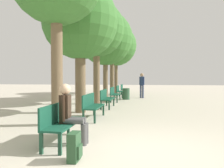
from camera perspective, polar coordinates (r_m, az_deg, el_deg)
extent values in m
plane|color=beige|center=(4.38, 7.44, -17.34)|extent=(80.00, 80.00, 0.00)
cube|color=#144733|center=(4.94, -12.24, -10.09)|extent=(0.46, 1.56, 0.04)
cube|color=#144733|center=(4.97, -14.51, -7.34)|extent=(0.04, 1.56, 0.42)
cube|color=#19422D|center=(4.26, -13.44, -15.07)|extent=(0.06, 0.06, 0.40)
cube|color=#19422D|center=(5.61, -7.75, -10.97)|extent=(0.06, 0.06, 0.40)
cube|color=#19422D|center=(4.41, -18.00, -14.55)|extent=(0.06, 0.06, 0.40)
cube|color=#19422D|center=(5.72, -11.32, -10.74)|extent=(0.06, 0.06, 0.40)
cube|color=#144733|center=(7.63, -4.65, -5.91)|extent=(0.46, 1.56, 0.04)
cube|color=#144733|center=(7.65, -6.17, -4.17)|extent=(0.04, 1.56, 0.42)
cube|color=#19422D|center=(6.91, -4.54, -8.56)|extent=(0.06, 0.06, 0.40)
cube|color=#19422D|center=(8.33, -2.26, -6.81)|extent=(0.06, 0.06, 0.40)
cube|color=#19422D|center=(7.00, -7.49, -8.44)|extent=(0.06, 0.06, 0.40)
cube|color=#19422D|center=(8.41, -4.73, -6.74)|extent=(0.06, 0.06, 0.40)
cube|color=#144733|center=(10.40, -1.10, -3.90)|extent=(0.46, 1.56, 0.04)
cube|color=#144733|center=(10.41, -2.23, -2.62)|extent=(0.04, 1.56, 0.42)
cube|color=#19422D|center=(9.67, -0.75, -5.64)|extent=(0.06, 0.06, 0.40)
cube|color=#19422D|center=(11.11, 0.46, -4.69)|extent=(0.06, 0.06, 0.40)
cube|color=#19422D|center=(9.74, -2.88, -5.59)|extent=(0.06, 0.06, 0.40)
cube|color=#19422D|center=(11.17, -1.40, -4.66)|extent=(0.06, 0.06, 0.40)
cube|color=#144733|center=(13.20, 0.94, -2.73)|extent=(0.46, 1.56, 0.04)
cube|color=#144733|center=(13.21, 0.05, -1.73)|extent=(0.04, 1.56, 0.42)
cube|color=#19422D|center=(12.47, 1.33, -4.01)|extent=(0.06, 0.06, 0.40)
cube|color=#19422D|center=(13.92, 2.08, -3.42)|extent=(0.06, 0.06, 0.40)
cube|color=#19422D|center=(12.52, -0.33, -3.98)|extent=(0.06, 0.06, 0.40)
cube|color=#19422D|center=(13.96, 0.59, -3.40)|extent=(0.06, 0.06, 0.40)
cube|color=#144733|center=(16.01, 2.26, -1.96)|extent=(0.46, 1.56, 0.04)
cube|color=#144733|center=(16.02, 1.52, -1.14)|extent=(0.04, 1.56, 0.42)
cube|color=#19422D|center=(15.28, 2.65, -2.97)|extent=(0.06, 0.06, 0.40)
cube|color=#19422D|center=(16.74, 3.15, -2.57)|extent=(0.06, 0.06, 0.40)
cube|color=#19422D|center=(15.32, 1.29, -2.96)|extent=(0.06, 0.06, 0.40)
cube|color=#19422D|center=(16.78, 1.91, -2.56)|extent=(0.06, 0.06, 0.40)
cube|color=#144733|center=(18.84, 3.19, -1.43)|extent=(0.46, 1.56, 0.04)
cube|color=#144733|center=(18.84, 2.56, -0.73)|extent=(0.04, 1.56, 0.42)
cube|color=#19422D|center=(18.10, 3.55, -2.26)|extent=(0.06, 0.06, 0.40)
cube|color=#19422D|center=(19.56, 3.91, -1.97)|extent=(0.06, 0.06, 0.40)
cube|color=#19422D|center=(18.14, 2.40, -2.25)|extent=(0.06, 0.06, 0.40)
cube|color=#19422D|center=(19.60, 2.85, -1.96)|extent=(0.06, 0.06, 0.40)
cylinder|color=brown|center=(6.78, -14.20, 4.92)|extent=(0.34, 0.34, 3.64)
cylinder|color=brown|center=(9.06, -8.26, 1.70)|extent=(0.43, 0.43, 2.88)
sphere|color=#38702D|center=(9.35, -8.32, 15.89)|extent=(3.09, 3.09, 3.09)
cylinder|color=brown|center=(12.04, -4.06, 2.63)|extent=(0.36, 0.36, 3.27)
sphere|color=#38702D|center=(12.33, -4.08, 14.23)|extent=(3.07, 3.07, 3.07)
cylinder|color=brown|center=(14.78, -1.72, 2.10)|extent=(0.33, 0.33, 3.10)
sphere|color=#38702D|center=(15.02, -1.73, 11.88)|extent=(3.66, 3.66, 3.66)
cylinder|color=brown|center=(17.76, 0.00, 2.16)|extent=(0.34, 0.34, 3.19)
sphere|color=#38702D|center=(17.92, 0.00, 9.44)|extent=(2.47, 2.47, 2.47)
cylinder|color=brown|center=(20.32, 1.06, 2.39)|extent=(0.32, 0.32, 3.40)
sphere|color=#38702D|center=(20.54, 1.07, 10.04)|extent=(3.77, 3.77, 3.77)
cylinder|color=#4C4C4C|center=(4.74, -9.96, -9.53)|extent=(0.43, 0.13, 0.13)
cylinder|color=#4C4C4C|center=(4.75, -7.40, -13.05)|extent=(0.13, 0.13, 0.44)
cylinder|color=#4C4C4C|center=(4.89, -9.39, -9.20)|extent=(0.43, 0.13, 0.13)
cylinder|color=#4C4C4C|center=(4.89, -6.90, -12.61)|extent=(0.13, 0.13, 0.44)
cube|color=black|center=(4.85, -12.13, -6.40)|extent=(0.20, 0.23, 0.61)
cylinder|color=black|center=(4.72, -12.68, -6.23)|extent=(0.09, 0.09, 0.55)
cylinder|color=black|center=(4.96, -11.61, -5.85)|extent=(0.09, 0.09, 0.55)
sphere|color=tan|center=(4.81, -12.16, -1.33)|extent=(0.23, 0.23, 0.23)
cube|color=#284C2D|center=(3.93, -9.89, -15.86)|extent=(0.16, 0.31, 0.49)
cube|color=#284C2D|center=(3.92, -8.43, -17.01)|extent=(0.04, 0.22, 0.22)
cylinder|color=#384260|center=(15.54, 7.51, -2.02)|extent=(0.13, 0.13, 0.88)
cylinder|color=#384260|center=(15.54, 8.08, -2.02)|extent=(0.13, 0.13, 0.88)
cube|color=navy|center=(15.51, 7.80, 0.76)|extent=(0.22, 0.26, 0.63)
cylinder|color=navy|center=(15.51, 7.32, 0.82)|extent=(0.09, 0.09, 0.59)
cylinder|color=navy|center=(15.51, 8.29, 0.81)|extent=(0.09, 0.09, 0.59)
sphere|color=#A37A5B|center=(15.51, 7.81, 2.38)|extent=(0.24, 0.24, 0.24)
cylinder|color=#2D5138|center=(14.39, 3.69, -2.59)|extent=(0.47, 0.47, 0.74)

